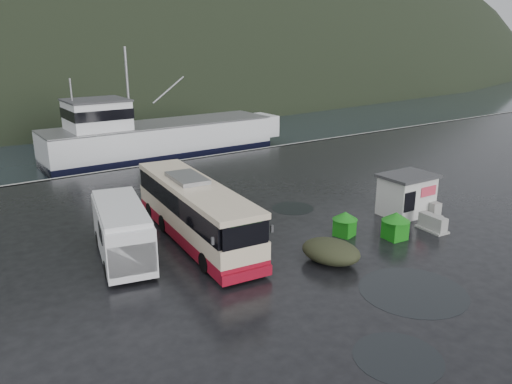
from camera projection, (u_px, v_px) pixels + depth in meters
ground at (296, 247)px, 24.90m from camera, size 160.00×160.00×0.00m
quay_edge at (142, 166)px, 40.66m from camera, size 160.00×0.60×1.50m
coach_bus at (196, 239)px, 25.85m from camera, size 3.96×11.61×3.21m
white_van at (124, 257)px, 23.71m from camera, size 3.49×6.68×2.66m
waste_bin_left at (394, 239)px, 25.94m from camera, size 1.13×1.13×1.45m
waste_bin_right at (344, 235)px, 26.35m from camera, size 1.19×1.19×1.33m
dome_tent at (330, 262)px, 23.19m from camera, size 2.89×3.36×1.11m
ticket_kiosk at (405, 214)px, 29.55m from camera, size 3.20×2.47×2.44m
jersey_barrier_a at (432, 230)px, 27.09m from camera, size 1.01×1.79×0.86m
jersey_barrier_b at (427, 214)px, 29.52m from camera, size 1.16×1.91×0.90m
fishing_trawler at (162, 143)px, 49.70m from camera, size 26.83×6.06×10.72m
puddles at (377, 281)px, 21.39m from camera, size 9.27×16.46×0.01m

